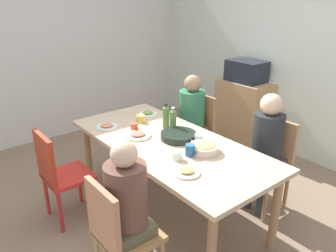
{
  "coord_description": "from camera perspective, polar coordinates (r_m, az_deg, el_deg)",
  "views": [
    {
      "loc": [
        2.16,
        -1.72,
        2.03
      ],
      "look_at": [
        0.0,
        0.0,
        0.91
      ],
      "focal_mm": 35.75,
      "sensor_mm": 36.0,
      "label": 1
    }
  ],
  "objects": [
    {
      "name": "person_0",
      "position": [
        2.32,
        -6.77,
        -13.22
      ],
      "size": [
        0.3,
        0.3,
        1.17
      ],
      "color": "#515044",
      "rests_on": "ground_plane"
    },
    {
      "name": "chair_2",
      "position": [
        3.2,
        -18.13,
        -7.46
      ],
      "size": [
        0.4,
        0.4,
        0.9
      ],
      "color": "red",
      "rests_on": "ground_plane"
    },
    {
      "name": "microwave",
      "position": [
        4.62,
        13.23,
        9.12
      ],
      "size": [
        0.48,
        0.36,
        0.28
      ],
      "primitive_type": "cube",
      "color": "#1E232D",
      "rests_on": "side_cabinet"
    },
    {
      "name": "cup_3",
      "position": [
        3.29,
        -5.74,
        -0.11
      ],
      "size": [
        0.11,
        0.07,
        0.07
      ],
      "color": "#C25539",
      "rests_on": "dining_table"
    },
    {
      "name": "plate_2",
      "position": [
        3.7,
        -3.44,
        2.16
      ],
      "size": [
        0.21,
        0.21,
        0.04
      ],
      "color": "white",
      "rests_on": "dining_table"
    },
    {
      "name": "cup_2",
      "position": [
        2.71,
        1.52,
        -5.0
      ],
      "size": [
        0.12,
        0.08,
        0.07
      ],
      "color": "white",
      "rests_on": "dining_table"
    },
    {
      "name": "plate_1",
      "position": [
        3.15,
        -5.18,
        -1.54
      ],
      "size": [
        0.25,
        0.25,
        0.04
      ],
      "color": "beige",
      "rests_on": "dining_table"
    },
    {
      "name": "serving_pan",
      "position": [
        3.08,
        1.83,
        -1.69
      ],
      "size": [
        0.51,
        0.33,
        0.06
      ],
      "color": "black",
      "rests_on": "dining_table"
    },
    {
      "name": "plate_0",
      "position": [
        3.39,
        -10.4,
        -0.04
      ],
      "size": [
        0.22,
        0.22,
        0.04
      ],
      "color": "silver",
      "rests_on": "dining_table"
    },
    {
      "name": "chair_3",
      "position": [
        4.01,
        4.85,
        -0.26
      ],
      "size": [
        0.4,
        0.4,
        0.9
      ],
      "color": "tan",
      "rests_on": "ground_plane"
    },
    {
      "name": "side_cabinet",
      "position": [
        4.78,
        12.63,
        2.23
      ],
      "size": [
        0.7,
        0.44,
        0.9
      ],
      "primitive_type": "cube",
      "color": "tan",
      "rests_on": "ground_plane"
    },
    {
      "name": "bowl_0",
      "position": [
        2.84,
        6.16,
        -3.67
      ],
      "size": [
        0.25,
        0.25,
        0.08
      ],
      "color": "beige",
      "rests_on": "dining_table"
    },
    {
      "name": "dining_table",
      "position": [
        3.07,
        -0.0,
        -3.95
      ],
      "size": [
        2.08,
        0.94,
        0.76
      ],
      "color": "#C6AA8A",
      "rests_on": "ground_plane"
    },
    {
      "name": "ground_plane",
      "position": [
        3.43,
        -0.0,
        -14.25
      ],
      "size": [
        5.97,
        5.97,
        0.0
      ],
      "primitive_type": "plane",
      "color": "#846B56"
    },
    {
      "name": "person_1",
      "position": [
        3.25,
        16.37,
        -2.87
      ],
      "size": [
        0.3,
        0.3,
        1.19
      ],
      "color": "#374645",
      "rests_on": "ground_plane"
    },
    {
      "name": "chair_1",
      "position": [
        3.4,
        16.93,
        -5.44
      ],
      "size": [
        0.4,
        0.4,
        0.9
      ],
      "color": "tan",
      "rests_on": "ground_plane"
    },
    {
      "name": "wall_left",
      "position": [
        5.06,
        -18.77,
        12.65
      ],
      "size": [
        0.12,
        4.39,
        2.6
      ],
      "primitive_type": "cube",
      "color": "silver",
      "rests_on": "ground_plane"
    },
    {
      "name": "person_3",
      "position": [
        3.88,
        3.95,
        1.95
      ],
      "size": [
        0.3,
        0.3,
        1.16
      ],
      "color": "#4F4346",
      "rests_on": "ground_plane"
    },
    {
      "name": "cup_0",
      "position": [
        3.48,
        -4.64,
        1.28
      ],
      "size": [
        0.12,
        0.09,
        0.08
      ],
      "color": "#E8C256",
      "rests_on": "dining_table"
    },
    {
      "name": "cup_1",
      "position": [
        2.77,
        3.81,
        -4.12
      ],
      "size": [
        0.12,
        0.08,
        0.1
      ],
      "color": "#2B5E94",
      "rests_on": "dining_table"
    },
    {
      "name": "plate_3",
      "position": [
        2.52,
        3.23,
        -7.83
      ],
      "size": [
        0.2,
        0.2,
        0.04
      ],
      "color": "white",
      "rests_on": "dining_table"
    },
    {
      "name": "bottle_1",
      "position": [
        3.3,
        -0.35,
        1.61
      ],
      "size": [
        0.07,
        0.07,
        0.25
      ],
      "color": "#527A38",
      "rests_on": "dining_table"
    },
    {
      "name": "chair_0",
      "position": [
        2.4,
        -8.52,
        -17.46
      ],
      "size": [
        0.4,
        0.4,
        0.9
      ],
      "color": "#AA7B49",
      "rests_on": "ground_plane"
    },
    {
      "name": "bottle_0",
      "position": [
        3.2,
        0.85,
        0.97
      ],
      "size": [
        0.07,
        0.07,
        0.25
      ],
      "color": "#527A40",
      "rests_on": "dining_table"
    },
    {
      "name": "wall_back",
      "position": [
        4.48,
        22.3,
        11.09
      ],
      "size": [
        5.22,
        0.12,
        2.6
      ],
      "primitive_type": "cube",
      "color": "silver",
      "rests_on": "ground_plane"
    },
    {
      "name": "cup_4",
      "position": [
        2.99,
        5.35,
        -2.22
      ],
      "size": [
        0.12,
        0.08,
        0.09
      ],
      "color": "white",
      "rests_on": "dining_table"
    }
  ]
}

